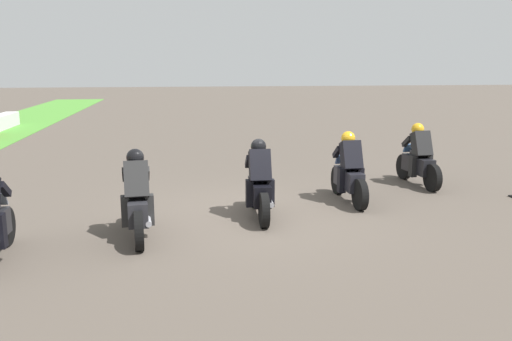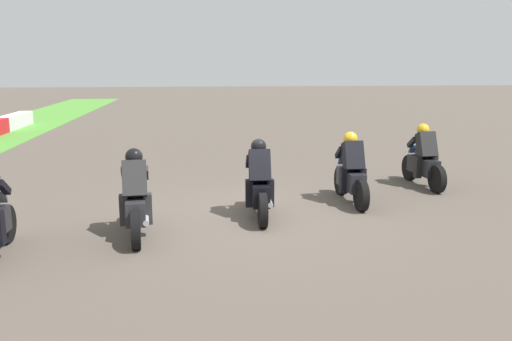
# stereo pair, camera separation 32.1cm
# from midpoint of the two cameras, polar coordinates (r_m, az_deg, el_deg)

# --- Properties ---
(ground_plane) EXTENTS (120.00, 120.00, 0.00)m
(ground_plane) POSITION_cam_midpoint_polar(r_m,az_deg,el_deg) (10.49, 0.60, -4.73)
(ground_plane) COLOR #554B42
(rider_lane_a) EXTENTS (2.04, 0.55, 1.51)m
(rider_lane_a) POSITION_cam_midpoint_polar(r_m,az_deg,el_deg) (13.42, 18.23, 1.00)
(rider_lane_a) COLOR black
(rider_lane_a) RESTS_ON ground_plane
(rider_lane_b) EXTENTS (2.04, 0.54, 1.51)m
(rider_lane_b) POSITION_cam_midpoint_polar(r_m,az_deg,el_deg) (11.45, 10.98, -0.35)
(rider_lane_b) COLOR black
(rider_lane_b) RESTS_ON ground_plane
(rider_lane_c) EXTENTS (2.04, 0.54, 1.51)m
(rider_lane_c) POSITION_cam_midpoint_polar(r_m,az_deg,el_deg) (10.18, 1.25, -1.61)
(rider_lane_c) COLOR black
(rider_lane_c) RESTS_ON ground_plane
(rider_lane_d) EXTENTS (2.04, 0.56, 1.51)m
(rider_lane_d) POSITION_cam_midpoint_polar(r_m,az_deg,el_deg) (9.25, -11.83, -3.18)
(rider_lane_d) COLOR black
(rider_lane_d) RESTS_ON ground_plane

